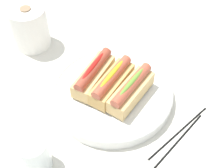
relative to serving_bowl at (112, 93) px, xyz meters
name	(u,v)px	position (x,y,z in m)	size (l,w,h in m)	color
ground_plane	(101,99)	(-0.02, 0.02, -0.02)	(2.40, 2.40, 0.00)	silver
serving_bowl	(112,93)	(0.00, 0.00, 0.00)	(0.32, 0.32, 0.03)	white
hotdog_front	(131,90)	(0.01, -0.05, 0.04)	(0.15, 0.06, 0.06)	#DBB270
hotdog_back	(112,82)	(0.00, 0.00, 0.04)	(0.16, 0.07, 0.06)	tan
hotdog_side	(94,74)	(-0.01, 0.05, 0.04)	(0.16, 0.08, 0.06)	#DBB270
water_glass	(35,155)	(-0.26, 0.00, 0.02)	(0.07, 0.07, 0.09)	white
paper_towel_roll	(30,27)	(0.01, 0.33, 0.05)	(0.11, 0.11, 0.13)	white
chopstick_near	(179,132)	(0.02, -0.20, -0.02)	(0.01, 0.01, 0.22)	black
chopstick_far	(176,143)	(-0.01, -0.21, -0.02)	(0.01, 0.01, 0.22)	black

